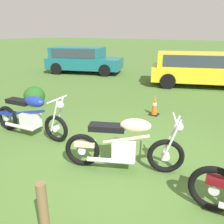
# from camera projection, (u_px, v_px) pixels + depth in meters

# --- Properties ---
(ground_plane) EXTENTS (120.00, 120.00, 0.00)m
(ground_plane) POSITION_uv_depth(u_px,v_px,m) (119.00, 165.00, 4.20)
(ground_plane) COLOR #476B2D
(motorcycle_blue) EXTENTS (2.08, 0.66, 1.02)m
(motorcycle_blue) POSITION_uv_depth(u_px,v_px,m) (30.00, 116.00, 5.23)
(motorcycle_blue) COLOR black
(motorcycle_blue) RESTS_ON ground
(motorcycle_cream) EXTENTS (1.94, 1.07, 1.02)m
(motorcycle_cream) POSITION_uv_depth(u_px,v_px,m) (125.00, 144.00, 3.93)
(motorcycle_cream) COLOR black
(motorcycle_cream) RESTS_ON ground
(car_teal) EXTENTS (4.50, 2.94, 1.43)m
(car_teal) POSITION_uv_depth(u_px,v_px,m) (81.00, 58.00, 13.10)
(car_teal) COLOR #19606B
(car_teal) RESTS_ON ground
(car_yellow) EXTENTS (4.49, 3.01, 1.43)m
(car_yellow) POSITION_uv_depth(u_px,v_px,m) (196.00, 67.00, 9.96)
(car_yellow) COLOR gold
(car_yellow) RESTS_ON ground
(fence_post_wooden) EXTENTS (0.10, 0.10, 0.94)m
(fence_post_wooden) POSITION_uv_depth(u_px,v_px,m) (45.00, 222.00, 2.34)
(fence_post_wooden) COLOR brown
(fence_post_wooden) RESTS_ON ground
(traffic_cone) EXTENTS (0.25, 0.25, 0.59)m
(traffic_cone) POSITION_uv_depth(u_px,v_px,m) (154.00, 106.00, 6.61)
(traffic_cone) COLOR #EA590F
(traffic_cone) RESTS_ON ground
(shrub_low) EXTENTS (0.68, 0.67, 0.61)m
(shrub_low) POSITION_uv_depth(u_px,v_px,m) (34.00, 96.00, 7.53)
(shrub_low) COLOR #23581E
(shrub_low) RESTS_ON ground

